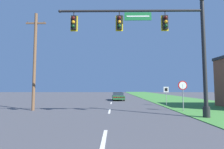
{
  "coord_description": "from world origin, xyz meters",
  "views": [
    {
      "loc": [
        0.39,
        -0.78,
        1.94
      ],
      "look_at": [
        0.0,
        30.87,
        4.39
      ],
      "focal_mm": 28.0,
      "sensor_mm": 36.0,
      "label": 1
    }
  ],
  "objects_px": {
    "car_ahead": "(118,96)",
    "utility_pole_near": "(35,59)",
    "signal_mast": "(163,41)",
    "stop_sign": "(183,89)",
    "route_sign_post": "(166,92)"
  },
  "relations": [
    {
      "from": "stop_sign",
      "to": "route_sign_post",
      "type": "xyz_separation_m",
      "value": [
        -0.04,
        4.55,
        -0.34
      ]
    },
    {
      "from": "car_ahead",
      "to": "stop_sign",
      "type": "distance_m",
      "value": 14.33
    },
    {
      "from": "stop_sign",
      "to": "utility_pole_near",
      "type": "distance_m",
      "value": 13.1
    },
    {
      "from": "route_sign_post",
      "to": "utility_pole_near",
      "type": "xyz_separation_m",
      "value": [
        -12.78,
        -3.99,
        2.97
      ]
    },
    {
      "from": "signal_mast",
      "to": "stop_sign",
      "type": "relative_size",
      "value": 4.02
    },
    {
      "from": "signal_mast",
      "to": "car_ahead",
      "type": "distance_m",
      "value": 17.27
    },
    {
      "from": "stop_sign",
      "to": "utility_pole_near",
      "type": "height_order",
      "value": "utility_pole_near"
    },
    {
      "from": "car_ahead",
      "to": "signal_mast",
      "type": "bearing_deg",
      "value": -80.71
    },
    {
      "from": "stop_sign",
      "to": "signal_mast",
      "type": "bearing_deg",
      "value": -127.69
    },
    {
      "from": "signal_mast",
      "to": "route_sign_post",
      "type": "xyz_separation_m",
      "value": [
        2.39,
        7.7,
        -3.54
      ]
    },
    {
      "from": "car_ahead",
      "to": "utility_pole_near",
      "type": "xyz_separation_m",
      "value": [
        -7.7,
        -12.76,
        3.89
      ]
    },
    {
      "from": "signal_mast",
      "to": "car_ahead",
      "type": "xyz_separation_m",
      "value": [
        -2.69,
        16.47,
        -4.46
      ]
    },
    {
      "from": "route_sign_post",
      "to": "stop_sign",
      "type": "bearing_deg",
      "value": -89.44
    },
    {
      "from": "route_sign_post",
      "to": "utility_pole_near",
      "type": "height_order",
      "value": "utility_pole_near"
    },
    {
      "from": "car_ahead",
      "to": "stop_sign",
      "type": "xyz_separation_m",
      "value": [
        5.12,
        -13.32,
        1.26
      ]
    }
  ]
}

